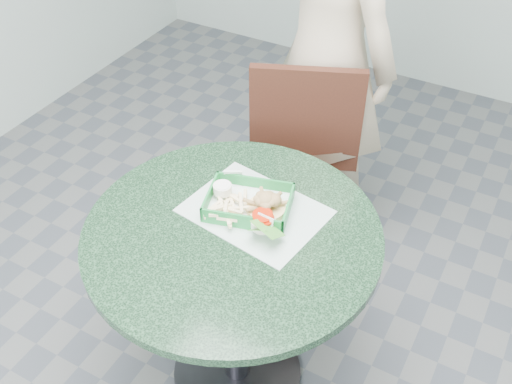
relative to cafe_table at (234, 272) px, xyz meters
The scene contains 10 objects.
floor 0.58m from the cafe_table, ahead, with size 4.00×5.00×0.02m, color #303335.
cafe_table is the anchor object (origin of this frame).
dining_chair 0.64m from the cafe_table, 99.01° to the left, with size 0.45×0.45×0.93m.
diner_person 1.07m from the cafe_table, 97.04° to the left, with size 0.77×0.51×2.11m, color #BEAA8D.
placemat 0.20m from the cafe_table, 79.28° to the left, with size 0.41×0.31×0.00m, color #AFC5BE.
food_basket 0.21m from the cafe_table, 91.24° to the left, with size 0.26×0.19×0.05m.
crab_sandwich 0.24m from the cafe_table, 57.86° to the left, with size 0.12×0.12×0.07m.
fries_pile 0.23m from the cafe_table, 132.69° to the left, with size 0.12×0.13×0.05m, color #FFE6AB, non-canonical shape.
sauce_ramekin 0.27m from the cafe_table, 125.97° to the left, with size 0.06×0.06×0.03m.
garnish_cup 0.22m from the cafe_table, 12.38° to the left, with size 0.11×0.11×0.04m.
Camera 1 is at (0.69, -1.10, 2.04)m, focal length 42.00 mm.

